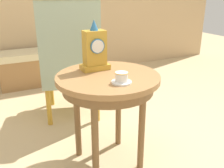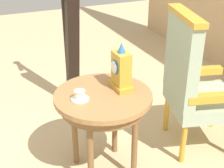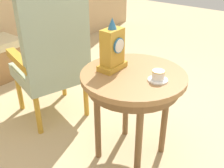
{
  "view_description": "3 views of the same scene",
  "coord_description": "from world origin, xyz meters",
  "px_view_note": "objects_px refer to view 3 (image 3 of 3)",
  "views": [
    {
      "loc": [
        -0.62,
        -1.35,
        1.18
      ],
      "look_at": [
        0.12,
        0.16,
        0.55
      ],
      "focal_mm": 41.04,
      "sensor_mm": 36.0,
      "label": 1
    },
    {
      "loc": [
        1.81,
        -0.68,
        1.71
      ],
      "look_at": [
        -0.03,
        0.16,
        0.68
      ],
      "focal_mm": 51.63,
      "sensor_mm": 36.0,
      "label": 2
    },
    {
      "loc": [
        -1.24,
        -0.77,
        1.41
      ],
      "look_at": [
        -0.0,
        0.2,
        0.56
      ],
      "focal_mm": 43.26,
      "sensor_mm": 36.0,
      "label": 3
    }
  ],
  "objects_px": {
    "teacup_left": "(158,76)",
    "armchair": "(52,55)",
    "side_table": "(133,85)",
    "mantel_clock": "(112,49)"
  },
  "relations": [
    {
      "from": "mantel_clock",
      "to": "armchair",
      "type": "height_order",
      "value": "armchair"
    },
    {
      "from": "teacup_left",
      "to": "armchair",
      "type": "relative_size",
      "value": 0.11
    },
    {
      "from": "teacup_left",
      "to": "mantel_clock",
      "type": "xyz_separation_m",
      "value": [
        -0.04,
        0.32,
        0.11
      ]
    },
    {
      "from": "side_table",
      "to": "mantel_clock",
      "type": "xyz_separation_m",
      "value": [
        -0.03,
        0.15,
        0.22
      ]
    },
    {
      "from": "teacup_left",
      "to": "mantel_clock",
      "type": "bearing_deg",
      "value": 96.5
    },
    {
      "from": "teacup_left",
      "to": "armchair",
      "type": "height_order",
      "value": "armchair"
    },
    {
      "from": "mantel_clock",
      "to": "armchair",
      "type": "bearing_deg",
      "value": 88.35
    },
    {
      "from": "mantel_clock",
      "to": "armchair",
      "type": "relative_size",
      "value": 0.29
    },
    {
      "from": "side_table",
      "to": "mantel_clock",
      "type": "height_order",
      "value": "mantel_clock"
    },
    {
      "from": "side_table",
      "to": "teacup_left",
      "type": "relative_size",
      "value": 5.57
    }
  ]
}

